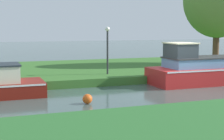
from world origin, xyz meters
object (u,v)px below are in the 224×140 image
Objects in this scene: red_narrowboat at (214,70)px; willow_tree_left at (218,0)px; lamp_post at (107,44)px; mooring_post_near at (222,66)px; channel_buoy at (87,99)px.

red_narrowboat is 7.20m from willow_tree_left.
mooring_post_near is (6.40, -1.17, -1.27)m from lamp_post.
willow_tree_left is at bearing 52.16° from red_narrowboat.
willow_tree_left is 5.83m from mooring_post_near.
willow_tree_left reaches higher than red_narrowboat.
lamp_post is 6.63m from mooring_post_near.
mooring_post_near is 1.77× the size of channel_buoy.
willow_tree_left reaches higher than channel_buoy.
red_narrowboat reaches higher than channel_buoy.
willow_tree_left is 2.72× the size of lamp_post.
red_narrowboat is 1.06× the size of willow_tree_left.
channel_buoy is at bearing -160.93° from red_narrowboat.
willow_tree_left is at bearing 57.36° from mooring_post_near.
red_narrowboat reaches higher than mooring_post_near.
lamp_post is at bearing 155.61° from red_narrowboat.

